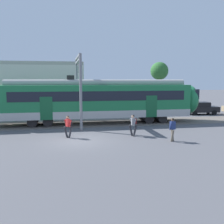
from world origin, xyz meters
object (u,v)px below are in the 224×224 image
at_px(pedestrian_grey, 133,123).
at_px(parked_car_black, 202,108).
at_px(pedestrian_red, 68,125).
at_px(pedestrian_navy, 173,128).

bearing_deg(pedestrian_grey, parked_car_black, 42.15).
distance_m(pedestrian_red, parked_car_black, 19.49).
xyz_separation_m(pedestrian_grey, pedestrian_navy, (2.27, -2.15, -0.03)).
bearing_deg(pedestrian_grey, pedestrian_navy, -43.52).
height_order(pedestrian_red, pedestrian_grey, same).
xyz_separation_m(pedestrian_red, parked_car_black, (16.61, 10.21, -0.21)).
bearing_deg(parked_car_black, pedestrian_grey, -137.85).
bearing_deg(parked_car_black, pedestrian_navy, -126.50).
relative_size(pedestrian_red, pedestrian_navy, 1.00).
height_order(pedestrian_grey, parked_car_black, pedestrian_grey).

